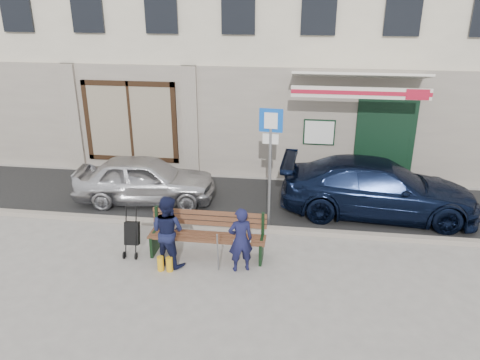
% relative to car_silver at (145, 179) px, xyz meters
% --- Properties ---
extents(ground, '(80.00, 80.00, 0.00)m').
position_rel_car_silver_xyz_m(ground, '(2.13, -2.78, -0.61)').
color(ground, '#9E9991').
rests_on(ground, ground).
extents(asphalt_lane, '(60.00, 3.20, 0.01)m').
position_rel_car_silver_xyz_m(asphalt_lane, '(2.13, 0.32, -0.61)').
color(asphalt_lane, '#282828').
rests_on(asphalt_lane, ground).
extents(curb, '(60.00, 0.18, 0.12)m').
position_rel_car_silver_xyz_m(curb, '(2.13, -1.28, -0.55)').
color(curb, '#9E9384').
rests_on(curb, ground).
extents(car_silver, '(3.72, 1.82, 1.22)m').
position_rel_car_silver_xyz_m(car_silver, '(0.00, 0.00, 0.00)').
color(car_silver, silver).
rests_on(car_silver, ground).
extents(car_navy, '(4.77, 2.12, 1.36)m').
position_rel_car_silver_xyz_m(car_navy, '(5.86, 0.04, 0.07)').
color(car_navy, black).
rests_on(car_navy, ground).
extents(parking_sign, '(0.52, 0.09, 2.79)m').
position_rel_car_silver_xyz_m(parking_sign, '(3.29, -0.96, 1.27)').
color(parking_sign, gray).
rests_on(parking_sign, ground).
extents(bench, '(2.40, 1.17, 0.98)m').
position_rel_car_silver_xyz_m(bench, '(2.10, -2.50, -0.15)').
color(bench, brown).
rests_on(bench, ground).
extents(man, '(0.57, 0.47, 1.33)m').
position_rel_car_silver_xyz_m(man, '(2.90, -2.93, 0.05)').
color(man, '#16173D').
rests_on(man, ground).
extents(woman, '(0.87, 0.78, 1.47)m').
position_rel_car_silver_xyz_m(woman, '(1.45, -2.89, 0.12)').
color(woman, '#141838').
rests_on(woman, ground).
extents(stroller, '(0.31, 0.44, 1.03)m').
position_rel_car_silver_xyz_m(stroller, '(0.60, -2.64, -0.15)').
color(stroller, black).
rests_on(stroller, ground).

